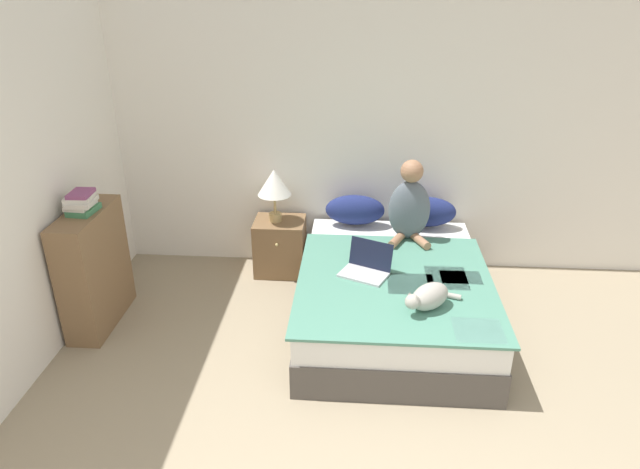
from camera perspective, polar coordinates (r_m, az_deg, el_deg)
name	(u,v)px	position (r m, az deg, el deg)	size (l,w,h in m)	color
wall_back	(376,134)	(5.17, 5.64, 10.00)	(5.71, 0.05, 2.55)	white
bed	(392,296)	(4.60, 7.25, -6.13)	(1.46, 1.97, 0.49)	#4C4742
pillow_near	(355,210)	(5.18, 3.52, 2.47)	(0.54, 0.24, 0.28)	navy
pillow_far	(426,212)	(5.22, 10.56, 2.25)	(0.54, 0.24, 0.28)	navy
person_sitting	(410,206)	(4.89, 8.95, 2.86)	(0.36, 0.35, 0.70)	slate
cat_tabby	(428,297)	(3.98, 10.79, -6.14)	(0.42, 0.36, 0.18)	#A8A399
laptop_open	(366,267)	(4.38, 4.62, -3.30)	(0.43, 0.39, 0.24)	#B7B7BC
nightstand	(280,246)	(5.33, -4.01, -1.18)	(0.46, 0.41, 0.52)	brown
table_lamp	(274,184)	(5.08, -4.60, 5.06)	(0.30, 0.30, 0.49)	tan
bookshelf	(94,269)	(4.80, -21.66, -3.18)	(0.27, 0.76, 0.96)	brown
book_stack_top	(81,202)	(4.58, -22.76, 2.97)	(0.22, 0.25, 0.16)	#3D7A51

